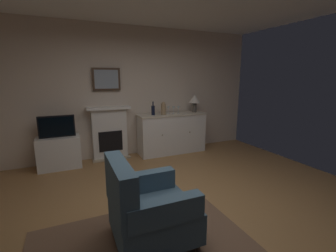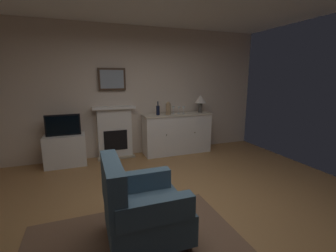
# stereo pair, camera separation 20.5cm
# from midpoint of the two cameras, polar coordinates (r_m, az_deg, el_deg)

# --- Properties ---
(ground_plane) EXTENTS (5.81, 5.26, 0.10)m
(ground_plane) POSITION_cam_midpoint_polar(r_m,az_deg,el_deg) (3.19, 3.02, -21.17)
(ground_plane) COLOR #9E7042
(ground_plane) RESTS_ON ground
(wall_rear) EXTENTS (5.81, 0.06, 2.74)m
(wall_rear) POSITION_cam_midpoint_polar(r_m,az_deg,el_deg) (5.14, -10.11, 8.11)
(wall_rear) COLOR beige
(wall_rear) RESTS_ON ground_plane
(area_rug) EXTENTS (2.20, 1.50, 0.02)m
(area_rug) POSITION_cam_midpoint_polar(r_m,az_deg,el_deg) (2.65, -8.53, -27.68)
(area_rug) COLOR brown
(area_rug) RESTS_ON ground_plane
(fireplace_unit) EXTENTS (0.87, 0.30, 1.10)m
(fireplace_unit) POSITION_cam_midpoint_polar(r_m,az_deg,el_deg) (5.03, -15.25, -1.65)
(fireplace_unit) COLOR white
(fireplace_unit) RESTS_ON ground_plane
(framed_picture) EXTENTS (0.55, 0.04, 0.45)m
(framed_picture) POSITION_cam_midpoint_polar(r_m,az_deg,el_deg) (4.95, -16.04, 10.96)
(framed_picture) COLOR #473323
(sideboard_cabinet) EXTENTS (1.53, 0.49, 0.89)m
(sideboard_cabinet) POSITION_cam_midpoint_polar(r_m,az_deg,el_deg) (5.25, -0.16, -1.78)
(sideboard_cabinet) COLOR white
(sideboard_cabinet) RESTS_ON ground_plane
(table_lamp) EXTENTS (0.26, 0.26, 0.40)m
(table_lamp) POSITION_cam_midpoint_polar(r_m,az_deg,el_deg) (5.38, 5.45, 6.34)
(table_lamp) COLOR #4C4742
(table_lamp) RESTS_ON sideboard_cabinet
(wine_bottle) EXTENTS (0.08, 0.08, 0.29)m
(wine_bottle) POSITION_cam_midpoint_polar(r_m,az_deg,el_deg) (4.97, -4.85, 3.89)
(wine_bottle) COLOR black
(wine_bottle) RESTS_ON sideboard_cabinet
(wine_glass_left) EXTENTS (0.07, 0.07, 0.16)m
(wine_glass_left) POSITION_cam_midpoint_polar(r_m,az_deg,el_deg) (5.15, -1.09, 4.37)
(wine_glass_left) COLOR silver
(wine_glass_left) RESTS_ON sideboard_cabinet
(wine_glass_center) EXTENTS (0.07, 0.07, 0.16)m
(wine_glass_center) POSITION_cam_midpoint_polar(r_m,az_deg,el_deg) (5.15, 0.24, 4.38)
(wine_glass_center) COLOR silver
(wine_glass_center) RESTS_ON sideboard_cabinet
(wine_glass_right) EXTENTS (0.07, 0.07, 0.16)m
(wine_glass_right) POSITION_cam_midpoint_polar(r_m,az_deg,el_deg) (5.18, 1.42, 4.42)
(wine_glass_right) COLOR silver
(wine_glass_right) RESTS_ON sideboard_cabinet
(vase_decorative) EXTENTS (0.11, 0.11, 0.28)m
(vase_decorative) POSITION_cam_midpoint_polar(r_m,az_deg,el_deg) (5.01, -2.31, 4.37)
(vase_decorative) COLOR #9E7F5B
(vase_decorative) RESTS_ON sideboard_cabinet
(tv_cabinet) EXTENTS (0.75, 0.42, 0.61)m
(tv_cabinet) POSITION_cam_midpoint_polar(r_m,az_deg,el_deg) (4.90, -26.18, -5.82)
(tv_cabinet) COLOR white
(tv_cabinet) RESTS_ON ground_plane
(tv_set) EXTENTS (0.62, 0.07, 0.40)m
(tv_set) POSITION_cam_midpoint_polar(r_m,az_deg,el_deg) (4.76, -26.74, -0.11)
(tv_set) COLOR black
(tv_set) RESTS_ON tv_cabinet
(armchair) EXTENTS (0.82, 0.78, 0.92)m
(armchair) POSITION_cam_midpoint_polar(r_m,az_deg,el_deg) (2.51, -7.55, -19.62)
(armchair) COLOR #3F596B
(armchair) RESTS_ON ground_plane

